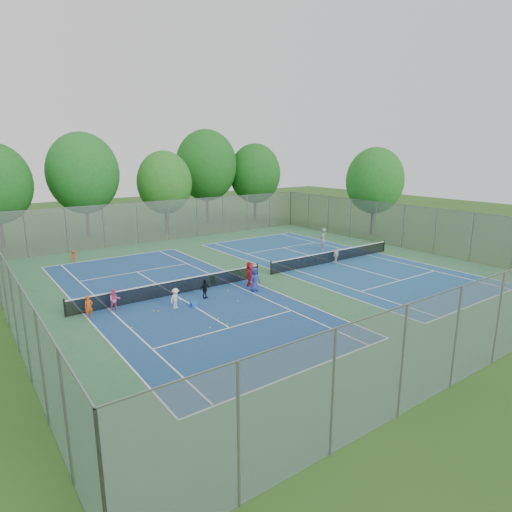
{
  "coord_description": "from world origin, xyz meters",
  "views": [
    {
      "loc": [
        -17.7,
        -23.5,
        8.66
      ],
      "look_at": [
        0.0,
        1.0,
        1.3
      ],
      "focal_mm": 30.0,
      "sensor_mm": 36.0,
      "label": 1
    }
  ],
  "objects_px": {
    "instructor": "(323,240)",
    "ball_hopper": "(213,279)",
    "ball_crate": "(194,305)",
    "net_right": "(333,257)",
    "net_left": "(174,288)"
  },
  "relations": [
    {
      "from": "net_right",
      "to": "ball_crate",
      "type": "bearing_deg",
      "value": -169.51
    },
    {
      "from": "net_right",
      "to": "ball_hopper",
      "type": "xyz_separation_m",
      "value": [
        -10.87,
        0.66,
        -0.16
      ]
    },
    {
      "from": "net_left",
      "to": "ball_crate",
      "type": "distance_m",
      "value": 2.62
    },
    {
      "from": "ball_hopper",
      "to": "instructor",
      "type": "xyz_separation_m",
      "value": [
        13.09,
        2.84,
        0.72
      ]
    },
    {
      "from": "instructor",
      "to": "ball_hopper",
      "type": "bearing_deg",
      "value": -19.01
    },
    {
      "from": "net_left",
      "to": "instructor",
      "type": "bearing_deg",
      "value": 12.17
    },
    {
      "from": "ball_crate",
      "to": "ball_hopper",
      "type": "relative_size",
      "value": 0.53
    },
    {
      "from": "net_right",
      "to": "ball_hopper",
      "type": "relative_size",
      "value": 21.71
    },
    {
      "from": "net_right",
      "to": "instructor",
      "type": "bearing_deg",
      "value": 57.59
    },
    {
      "from": "net_left",
      "to": "instructor",
      "type": "relative_size",
      "value": 6.34
    },
    {
      "from": "net_right",
      "to": "instructor",
      "type": "height_order",
      "value": "instructor"
    },
    {
      "from": "ball_hopper",
      "to": "ball_crate",
      "type": "bearing_deg",
      "value": -134.09
    },
    {
      "from": "net_right",
      "to": "ball_crate",
      "type": "relative_size",
      "value": 41.09
    },
    {
      "from": "net_left",
      "to": "ball_hopper",
      "type": "xyz_separation_m",
      "value": [
        3.13,
        0.66,
        -0.16
      ]
    },
    {
      "from": "net_left",
      "to": "ball_hopper",
      "type": "relative_size",
      "value": 21.71
    }
  ]
}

